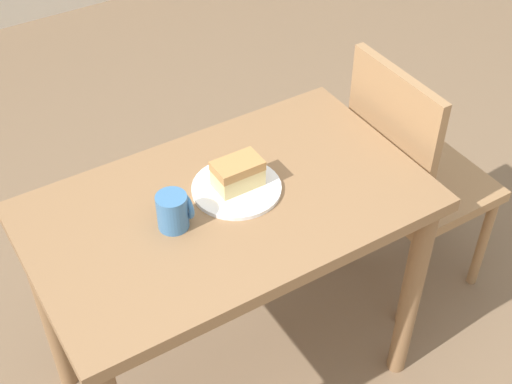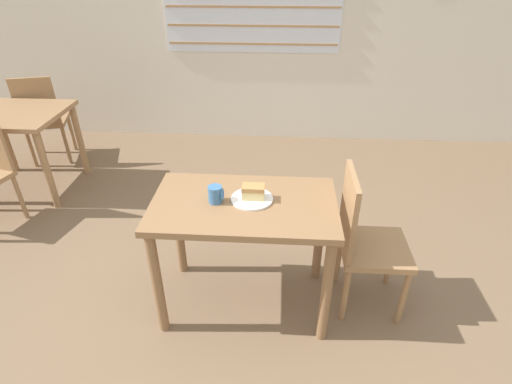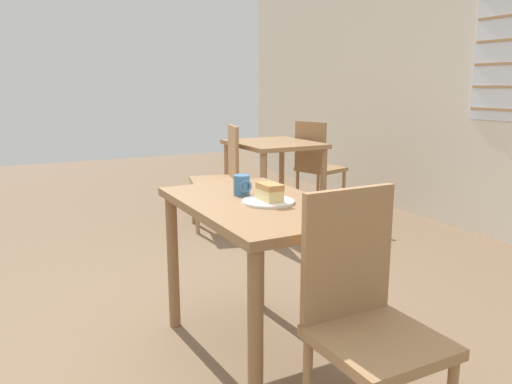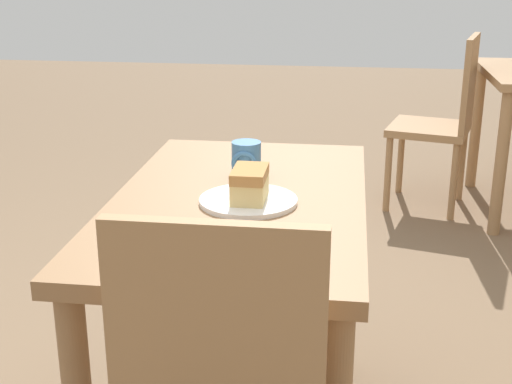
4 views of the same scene
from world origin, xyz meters
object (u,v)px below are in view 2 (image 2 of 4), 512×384
chair_near_window (364,239)px  coffee_mug (216,194)px  dining_table_near (244,221)px  dining_table_far (15,126)px  cake_slice (253,192)px  chair_far_opposite (43,117)px  plate (252,199)px

chair_near_window → coffee_mug: bearing=93.7°
dining_table_near → dining_table_far: 2.56m
cake_slice → dining_table_near: bearing=-146.6°
dining_table_near → dining_table_far: dining_table_near is taller
dining_table_near → chair_far_opposite: size_ratio=1.12×
chair_near_window → chair_far_opposite: 3.50m
chair_far_opposite → coffee_mug: 2.85m
cake_slice → chair_far_opposite: bearing=141.2°
dining_table_near → chair_near_window: chair_near_window is taller
cake_slice → coffee_mug: size_ratio=1.29×
chair_near_window → plate: bearing=91.9°
chair_near_window → plate: (-0.67, -0.02, 0.27)m
chair_far_opposite → dining_table_near: bearing=123.7°
chair_far_opposite → coffee_mug: (2.11, -1.90, 0.32)m
cake_slice → coffee_mug: coffee_mug is taller
dining_table_far → chair_far_opposite: bearing=98.1°
dining_table_near → plate: (0.04, 0.03, 0.14)m
plate → coffee_mug: size_ratio=2.43×
dining_table_far → cake_slice: 2.59m
dining_table_far → chair_near_window: size_ratio=0.93×
chair_far_opposite → plate: size_ratio=3.91×
cake_slice → coffee_mug: bearing=-169.3°
dining_table_far → chair_far_opposite: size_ratio=0.93×
coffee_mug → plate: bearing=9.8°
dining_table_near → coffee_mug: (-0.16, -0.01, 0.18)m
dining_table_far → coffee_mug: coffee_mug is taller
coffee_mug → chair_far_opposite: bearing=138.0°
dining_table_far → cake_slice: cake_slice is taller
chair_far_opposite → plate: (2.31, -1.86, 0.27)m
dining_table_near → cake_slice: bearing=33.4°
dining_table_far → plate: 2.58m
chair_far_opposite → cake_slice: 2.98m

